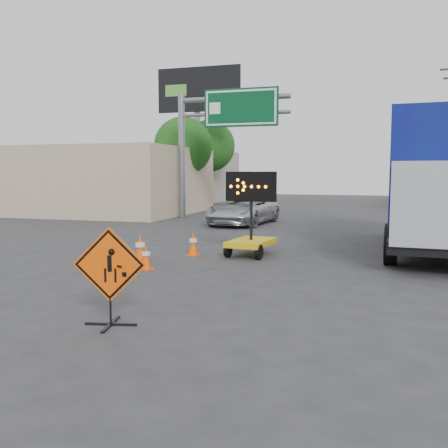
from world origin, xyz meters
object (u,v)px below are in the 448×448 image
at_px(construction_sign, 110,274).
at_px(arrow_board, 251,237).
at_px(pickup_truck, 243,210).
at_px(box_truck, 439,189).

bearing_deg(construction_sign, arrow_board, 74.02).
bearing_deg(construction_sign, pickup_truck, 85.26).
bearing_deg(box_truck, arrow_board, -150.57).
xyz_separation_m(construction_sign, box_truck, (5.98, 10.11, 1.11)).
xyz_separation_m(construction_sign, arrow_board, (0.52, 7.43, -0.28)).
height_order(pickup_truck, box_truck, box_truck).
distance_m(construction_sign, arrow_board, 7.45).
bearing_deg(arrow_board, pickup_truck, 113.52).
distance_m(pickup_truck, box_truck, 10.25).
bearing_deg(construction_sign, box_truck, 47.39).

